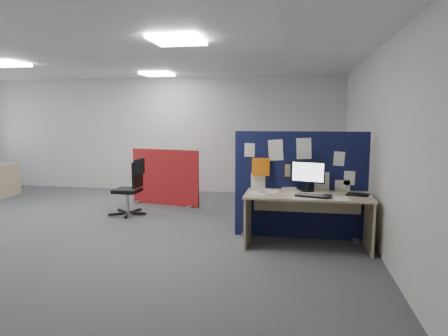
# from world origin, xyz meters

# --- Properties ---
(floor) EXTENTS (9.00, 9.00, 0.00)m
(floor) POSITION_xyz_m (0.00, 0.00, 0.00)
(floor) COLOR #4B4D52
(floor) RESTS_ON ground
(ceiling) EXTENTS (9.00, 7.00, 0.02)m
(ceiling) POSITION_xyz_m (0.00, 0.00, 2.70)
(ceiling) COLOR white
(ceiling) RESTS_ON wall_back
(wall_back) EXTENTS (9.00, 0.02, 2.70)m
(wall_back) POSITION_xyz_m (0.00, 3.50, 1.35)
(wall_back) COLOR silver
(wall_back) RESTS_ON floor
(wall_right) EXTENTS (0.02, 7.00, 2.70)m
(wall_right) POSITION_xyz_m (4.50, 0.00, 1.35)
(wall_right) COLOR silver
(wall_right) RESTS_ON floor
(ceiling_lights) EXTENTS (4.10, 4.10, 0.04)m
(ceiling_lights) POSITION_xyz_m (0.33, 0.67, 2.67)
(ceiling_lights) COLOR white
(ceiling_lights) RESTS_ON ceiling
(navy_divider) EXTENTS (1.90, 0.30, 1.56)m
(navy_divider) POSITION_xyz_m (3.46, 0.12, 0.79)
(navy_divider) COLOR #11173E
(navy_divider) RESTS_ON floor
(main_desk) EXTENTS (1.68, 0.75, 0.73)m
(main_desk) POSITION_xyz_m (3.58, -0.23, 0.56)
(main_desk) COLOR tan
(main_desk) RESTS_ON floor
(monitor_main) EXTENTS (0.47, 0.20, 0.42)m
(monitor_main) POSITION_xyz_m (3.58, -0.03, 0.97)
(monitor_main) COLOR black
(monitor_main) RESTS_ON main_desk
(keyboard) EXTENTS (0.48, 0.30, 0.02)m
(keyboard) POSITION_xyz_m (3.65, -0.44, 0.74)
(keyboard) COLOR black
(keyboard) RESTS_ON main_desk
(mouse) EXTENTS (0.10, 0.06, 0.03)m
(mouse) POSITION_xyz_m (3.84, -0.36, 0.74)
(mouse) COLOR #A6A5AB
(mouse) RESTS_ON main_desk
(paper_tray) EXTENTS (0.33, 0.29, 0.01)m
(paper_tray) POSITION_xyz_m (4.24, -0.22, 0.74)
(paper_tray) COLOR black
(paper_tray) RESTS_ON main_desk
(red_divider) EXTENTS (1.48, 0.38, 1.13)m
(red_divider) POSITION_xyz_m (0.82, 1.93, 0.55)
(red_divider) COLOR #AF2116
(red_divider) RESTS_ON floor
(office_chair) EXTENTS (0.65, 0.68, 1.01)m
(office_chair) POSITION_xyz_m (0.53, 0.98, 0.58)
(office_chair) COLOR black
(office_chair) RESTS_ON floor
(desk_papers) EXTENTS (1.36, 0.67, 0.00)m
(desk_papers) POSITION_xyz_m (3.32, -0.31, 0.73)
(desk_papers) COLOR white
(desk_papers) RESTS_ON main_desk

